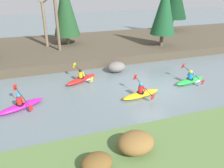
% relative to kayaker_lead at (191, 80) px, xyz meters
% --- Properties ---
extents(ground_plane, '(90.00, 90.00, 0.00)m').
position_rel_kayaker_lead_xyz_m(ground_plane, '(-3.01, 0.05, -0.20)').
color(ground_plane, slate).
extents(riverbank_far, '(44.00, 11.52, 0.75)m').
position_rel_kayaker_lead_xyz_m(riverbank_far, '(-3.01, 10.79, 0.18)').
color(riverbank_far, '#4C4233').
rests_on(riverbank_far, ground).
extents(conifer_tree_mid_left, '(2.69, 2.69, 6.52)m').
position_rel_kayaker_lead_xyz_m(conifer_tree_mid_left, '(-7.29, 11.19, 4.26)').
color(conifer_tree_mid_left, '#7A664C').
rests_on(conifer_tree_mid_left, riverbank_far).
extents(conifer_tree_centre, '(2.47, 2.47, 6.12)m').
position_rel_kayaker_lead_xyz_m(conifer_tree_centre, '(1.74, 7.45, 4.21)').
color(conifer_tree_centre, brown).
rests_on(conifer_tree_centre, riverbank_far).
extents(bare_tree_upstream, '(3.17, 3.14, 5.72)m').
position_rel_kayaker_lead_xyz_m(bare_tree_upstream, '(-9.44, 10.99, 3.25)').
color(bare_tree_upstream, '#7A664C').
rests_on(bare_tree_upstream, riverbank_far).
extents(bare_tree_mid_upstream, '(4.07, 4.02, 7.42)m').
position_rel_kayaker_lead_xyz_m(bare_tree_mid_upstream, '(-8.39, 9.11, 4.05)').
color(bare_tree_mid_upstream, brown).
rests_on(bare_tree_mid_upstream, riverbank_far).
extents(shrub_clump_nearest, '(1.14, 0.95, 0.62)m').
position_rel_kayaker_lead_xyz_m(shrub_clump_nearest, '(-8.81, -6.33, 0.67)').
color(shrub_clump_nearest, brown).
rests_on(shrub_clump_nearest, riverbank_near).
extents(shrub_clump_second, '(1.49, 1.24, 0.81)m').
position_rel_kayaker_lead_xyz_m(shrub_clump_second, '(-7.11, -5.88, 0.77)').
color(shrub_clump_second, brown).
rests_on(shrub_clump_second, riverbank_near).
extents(kayaker_lead, '(2.79, 2.05, 1.20)m').
position_rel_kayaker_lead_xyz_m(kayaker_lead, '(0.00, 0.00, 0.00)').
color(kayaker_lead, green).
rests_on(kayaker_lead, ground).
extents(kayaker_middle, '(2.79, 2.06, 1.20)m').
position_rel_kayaker_lead_xyz_m(kayaker_middle, '(-4.43, -0.85, 0.02)').
color(kayaker_middle, yellow).
rests_on(kayaker_middle, ground).
extents(kayaker_trailing, '(2.65, 1.95, 1.20)m').
position_rel_kayaker_lead_xyz_m(kayaker_trailing, '(-7.51, 2.80, 0.00)').
color(kayaker_trailing, red).
rests_on(kayaker_trailing, ground).
extents(kayaker_far_back, '(2.69, 1.95, 1.20)m').
position_rel_kayaker_lead_xyz_m(kayaker_far_back, '(-11.66, 0.02, 0.02)').
color(kayaker_far_back, '#C61999').
rests_on(kayaker_far_back, ground).
extents(boulder_midstream, '(1.51, 1.18, 0.85)m').
position_rel_kayaker_lead_xyz_m(boulder_midstream, '(-4.50, 3.75, 0.23)').
color(boulder_midstream, slate).
rests_on(boulder_midstream, ground).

